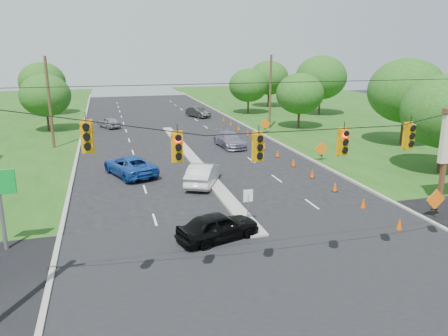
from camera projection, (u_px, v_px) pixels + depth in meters
name	position (u px, v px, depth m)	size (l,w,h in m)	color
ground	(291.00, 275.00, 19.10)	(160.00, 160.00, 0.00)	black
cross_street	(291.00, 275.00, 19.10)	(160.00, 14.00, 0.02)	black
curb_left	(79.00, 147.00, 44.43)	(0.25, 110.00, 0.16)	gray
curb_right	(265.00, 137.00, 49.60)	(0.25, 110.00, 0.16)	gray
median	(194.00, 161.00, 38.64)	(1.00, 34.00, 0.18)	gray
median_sign	(248.00, 200.00, 24.30)	(0.55, 0.06, 2.05)	gray
signal_span	(305.00, 172.00, 16.85)	(25.60, 0.32, 9.00)	#422D1C
utility_pole_far_left	(50.00, 103.00, 42.64)	(0.28, 0.28, 9.00)	#422D1C
utility_pole_far_right	(270.00, 92.00, 53.69)	(0.28, 0.28, 9.00)	#422D1C
cone_0	(399.00, 224.00, 23.77)	(0.32, 0.32, 0.70)	#E04A00
cone_1	(363.00, 203.00, 27.03)	(0.32, 0.32, 0.70)	#E04A00
cone_2	(335.00, 187.00, 30.29)	(0.32, 0.32, 0.70)	#E04A00
cone_3	(312.00, 173.00, 33.54)	(0.32, 0.32, 0.70)	#E04A00
cone_4	(293.00, 163.00, 36.80)	(0.32, 0.32, 0.70)	#E04A00
cone_5	(278.00, 153.00, 40.06)	(0.32, 0.32, 0.70)	#E04A00
cone_6	(264.00, 146.00, 43.32)	(0.32, 0.32, 0.70)	#E04A00
cone_7	(258.00, 139.00, 46.73)	(0.32, 0.32, 0.70)	#E04A00
cone_8	(248.00, 133.00, 49.98)	(0.32, 0.32, 0.70)	#E04A00
cone_9	(239.00, 128.00, 53.24)	(0.32, 0.32, 0.70)	#E04A00
cone_10	(231.00, 123.00, 56.50)	(0.32, 0.32, 0.70)	#E04A00
cone_11	(224.00, 119.00, 59.76)	(0.32, 0.32, 0.70)	#E04A00
work_sign_0	(436.00, 200.00, 25.30)	(1.27, 0.58, 1.37)	black
work_sign_1	(321.00, 149.00, 38.33)	(1.27, 0.58, 1.37)	black
work_sign_2	(265.00, 124.00, 51.36)	(1.27, 0.58, 1.37)	black
tree_5	(45.00, 95.00, 51.61)	(5.88, 5.88, 6.86)	black
tree_6	(42.00, 82.00, 64.89)	(6.72, 6.72, 7.84)	black
tree_7	(446.00, 111.00, 33.58)	(6.72, 6.72, 7.84)	black
tree_8	(406.00, 91.00, 43.75)	(7.56, 7.56, 8.82)	black
tree_9	(300.00, 94.00, 53.70)	(5.88, 5.88, 6.86)	black
tree_10	(321.00, 78.00, 64.73)	(7.56, 7.56, 8.82)	black
tree_11	(269.00, 78.00, 74.11)	(6.72, 6.72, 7.84)	black
tree_12	(248.00, 85.00, 66.22)	(5.88, 5.88, 6.86)	black
black_sedan	(218.00, 226.00, 22.45)	(1.77, 4.40, 1.50)	black
white_sedan	(203.00, 174.00, 31.72)	(1.72, 4.94, 1.63)	silver
blue_pickup	(130.00, 166.00, 34.13)	(2.62, 5.67, 1.58)	#17439A
silver_car_far	(230.00, 139.00, 44.20)	(2.15, 5.29, 1.54)	slate
silver_car_oncoming	(109.00, 123.00, 55.08)	(1.60, 3.97, 1.35)	gray
dark_car_receding	(198.00, 112.00, 63.82)	(1.56, 4.47, 1.47)	black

